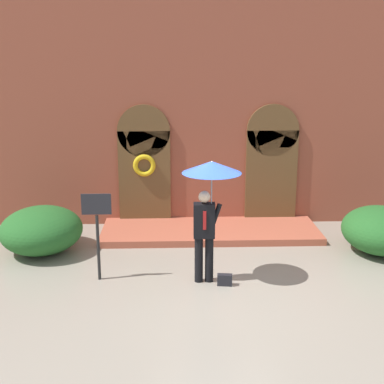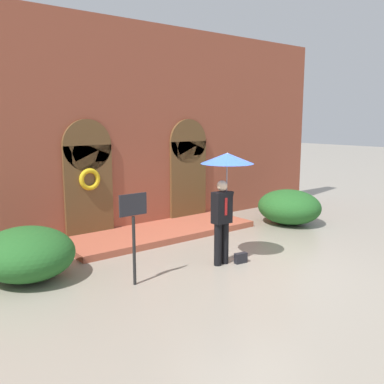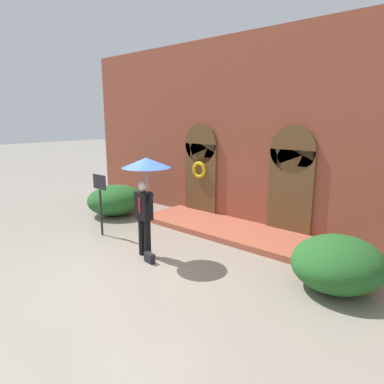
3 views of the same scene
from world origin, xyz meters
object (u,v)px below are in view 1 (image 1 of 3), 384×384
object	(u,v)px
shrub_left	(41,230)
shrub_right	(382,230)
person_with_umbrella	(210,185)
handbag	(225,280)
sign_post	(97,222)

from	to	relation	value
shrub_left	shrub_right	bearing A→B (deg)	-2.21
person_with_umbrella	shrub_right	distance (m)	4.37
shrub_right	person_with_umbrella	bearing A→B (deg)	-159.85
shrub_left	handbag	bearing A→B (deg)	-26.36
handbag	sign_post	world-z (taller)	sign_post
person_with_umbrella	sign_post	size ratio (longest dim) A/B	1.37
sign_post	shrub_right	world-z (taller)	sign_post
person_with_umbrella	sign_post	xyz separation A→B (m)	(-2.12, 0.17, -0.75)
handbag	shrub_left	size ratio (longest dim) A/B	0.15
sign_post	shrub_right	size ratio (longest dim) A/B	0.90
person_with_umbrella	handbag	distance (m)	1.84
person_with_umbrella	handbag	size ratio (longest dim) A/B	8.44
shrub_right	shrub_left	bearing A→B (deg)	177.79
sign_post	person_with_umbrella	bearing A→B (deg)	-4.46
handbag	shrub_left	world-z (taller)	shrub_left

